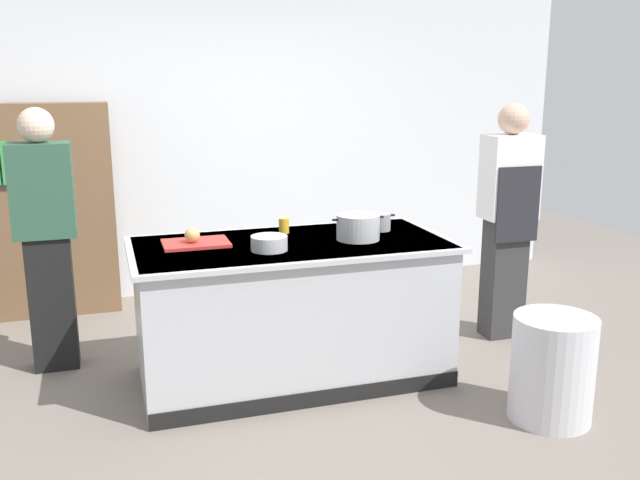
{
  "coord_description": "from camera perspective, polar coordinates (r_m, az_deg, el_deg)",
  "views": [
    {
      "loc": [
        -1.1,
        -4.05,
        1.93
      ],
      "look_at": [
        0.25,
        0.2,
        0.85
      ],
      "focal_mm": 39.03,
      "sensor_mm": 36.0,
      "label": 1
    }
  ],
  "objects": [
    {
      "name": "juice_cup",
      "position": [
        4.56,
        -2.98,
        1.19
      ],
      "size": [
        0.07,
        0.07,
        0.1
      ],
      "primitive_type": "cylinder",
      "color": "yellow",
      "rests_on": "counter_island"
    },
    {
      "name": "sauce_pan",
      "position": [
        4.66,
        4.87,
        1.5
      ],
      "size": [
        0.22,
        0.15,
        0.11
      ],
      "color": "#99999E",
      "rests_on": "counter_island"
    },
    {
      "name": "counter_island",
      "position": [
        4.45,
        -2.3,
        -5.63
      ],
      "size": [
        1.98,
        0.98,
        0.9
      ],
      "color": "#B7BABF",
      "rests_on": "ground_plane"
    },
    {
      "name": "back_wall",
      "position": [
        6.26,
        -7.58,
        9.54
      ],
      "size": [
        6.4,
        0.12,
        3.0
      ],
      "primitive_type": "cube",
      "color": "silver",
      "rests_on": "ground_plane"
    },
    {
      "name": "mixing_bowl",
      "position": [
        4.12,
        -4.19,
        -0.26
      ],
      "size": [
        0.22,
        0.22,
        0.09
      ],
      "primitive_type": "cylinder",
      "color": "#B7BABF",
      "rests_on": "counter_island"
    },
    {
      "name": "person_guest",
      "position": [
        4.81,
        -21.54,
        0.42
      ],
      "size": [
        0.38,
        0.24,
        1.72
      ],
      "rotation": [
        0.0,
        0.0,
        -1.27
      ],
      "color": "black",
      "rests_on": "ground_plane"
    },
    {
      "name": "stock_pot",
      "position": [
        4.38,
        3.14,
        1.07
      ],
      "size": [
        0.34,
        0.27,
        0.16
      ],
      "color": "#B7BABF",
      "rests_on": "counter_island"
    },
    {
      "name": "cutting_board",
      "position": [
        4.32,
        -10.14,
        -0.26
      ],
      "size": [
        0.4,
        0.28,
        0.02
      ],
      "primitive_type": "cube",
      "color": "red",
      "rests_on": "counter_island"
    },
    {
      "name": "bookshelf",
      "position": [
        5.97,
        -21.77,
        2.21
      ],
      "size": [
        1.1,
        0.31,
        1.7
      ],
      "color": "brown",
      "rests_on": "ground_plane"
    },
    {
      "name": "trash_bin",
      "position": [
        4.19,
        18.52,
        -9.94
      ],
      "size": [
        0.46,
        0.46,
        0.61
      ],
      "primitive_type": "cylinder",
      "color": "silver",
      "rests_on": "ground_plane"
    },
    {
      "name": "ground_plane",
      "position": [
        4.62,
        -2.25,
        -11.09
      ],
      "size": [
        10.0,
        10.0,
        0.0
      ],
      "primitive_type": "plane",
      "color": "slate"
    },
    {
      "name": "onion",
      "position": [
        4.29,
        -10.44,
        0.4
      ],
      "size": [
        0.09,
        0.09,
        0.09
      ],
      "primitive_type": "sphere",
      "color": "tan",
      "rests_on": "cutting_board"
    },
    {
      "name": "person_chef",
      "position": [
        5.22,
        15.13,
        1.9
      ],
      "size": [
        0.38,
        0.25,
        1.72
      ],
      "rotation": [
        0.0,
        0.0,
        1.75
      ],
      "color": "#323232",
      "rests_on": "ground_plane"
    }
  ]
}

